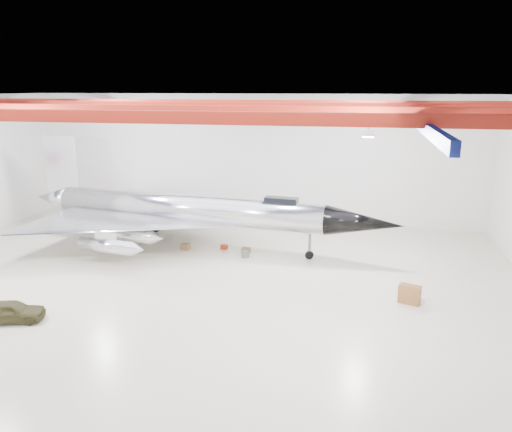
# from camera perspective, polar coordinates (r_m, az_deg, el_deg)

# --- Properties ---
(floor) EXTENTS (40.00, 40.00, 0.00)m
(floor) POSITION_cam_1_polar(r_m,az_deg,el_deg) (31.16, -7.17, -7.31)
(floor) COLOR beige
(floor) RESTS_ON ground
(wall_back) EXTENTS (40.00, 0.00, 40.00)m
(wall_back) POSITION_cam_1_polar(r_m,az_deg,el_deg) (43.76, -0.83, 6.59)
(wall_back) COLOR silver
(wall_back) RESTS_ON floor
(ceiling) EXTENTS (40.00, 40.00, 0.00)m
(ceiling) POSITION_cam_1_polar(r_m,az_deg,el_deg) (28.96, -7.87, 13.34)
(ceiling) COLOR #0A0F38
(ceiling) RESTS_ON wall_back
(ceiling_structure) EXTENTS (39.50, 29.50, 1.08)m
(ceiling_structure) POSITION_cam_1_polar(r_m,az_deg,el_deg) (28.98, -7.83, 12.01)
(ceiling_structure) COLOR maroon
(ceiling_structure) RESTS_ON ceiling
(jet_aircraft) EXTENTS (28.87, 18.05, 7.87)m
(jet_aircraft) POSITION_cam_1_polar(r_m,az_deg,el_deg) (37.03, -8.01, 0.39)
(jet_aircraft) COLOR silver
(jet_aircraft) RESTS_ON floor
(jeep) EXTENTS (3.50, 2.27, 1.11)m
(jeep) POSITION_cam_1_polar(r_m,az_deg,el_deg) (28.45, -26.22, -9.74)
(jeep) COLOR #39371C
(jeep) RESTS_ON floor
(desk) EXTENTS (1.27, 0.92, 1.05)m
(desk) POSITION_cam_1_polar(r_m,az_deg,el_deg) (28.89, 17.14, -8.55)
(desk) COLOR brown
(desk) RESTS_ON floor
(crate_ply) EXTENTS (0.55, 0.50, 0.31)m
(crate_ply) POSITION_cam_1_polar(r_m,az_deg,el_deg) (38.50, -14.69, -3.16)
(crate_ply) COLOR olive
(crate_ply) RESTS_ON floor
(toolbox_red) EXTENTS (0.57, 0.52, 0.32)m
(toolbox_red) POSITION_cam_1_polar(r_m,az_deg,el_deg) (36.75, -3.66, -3.54)
(toolbox_red) COLOR #A72710
(toolbox_red) RESTS_ON floor
(engine_drum) EXTENTS (0.57, 0.57, 0.46)m
(engine_drum) POSITION_cam_1_polar(r_m,az_deg,el_deg) (34.86, -1.23, -4.40)
(engine_drum) COLOR #59595B
(engine_drum) RESTS_ON floor
(parts_bin) EXTENTS (0.63, 0.55, 0.38)m
(parts_bin) POSITION_cam_1_polar(r_m,az_deg,el_deg) (35.85, -1.17, -3.92)
(parts_bin) COLOR olive
(parts_bin) RESTS_ON floor
(crate_small) EXTENTS (0.37, 0.30, 0.26)m
(crate_small) POSITION_cam_1_polar(r_m,az_deg,el_deg) (41.01, -14.40, -2.09)
(crate_small) COLOR #59595B
(crate_small) RESTS_ON floor
(oil_barrel) EXTENTS (0.70, 0.61, 0.43)m
(oil_barrel) POSITION_cam_1_polar(r_m,az_deg,el_deg) (36.91, -8.07, -3.49)
(oil_barrel) COLOR olive
(oil_barrel) RESTS_ON floor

